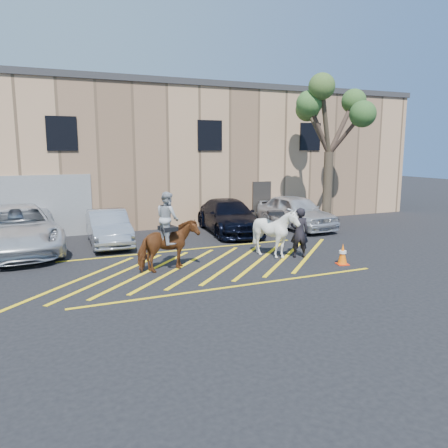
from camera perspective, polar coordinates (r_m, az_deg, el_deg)
name	(u,v)px	position (r m, az deg, el deg)	size (l,w,h in m)	color
ground	(204,263)	(15.28, -2.64, -5.14)	(90.00, 90.00, 0.00)	black
car_white_pickup	(17,229)	(18.52, -25.43, -0.60)	(2.98, 6.46, 1.80)	silver
car_silver_sedan	(108,227)	(18.75, -14.88, -0.43)	(1.51, 4.34, 1.43)	#9A9FA9
car_blue_suv	(229,216)	(20.71, 0.63, 1.01)	(2.16, 5.32, 1.54)	black
car_white_suv	(296,212)	(22.10, 9.34, 1.60)	(1.98, 4.91, 1.67)	silver
handler	(299,233)	(16.12, 9.81, -1.13)	(0.67, 0.44, 1.84)	black
warehouse	(130,154)	(26.32, -12.15, 8.95)	(32.42, 10.20, 7.30)	tan
hatching_zone	(207,265)	(15.00, -2.23, -5.39)	(12.60, 5.12, 0.01)	yellow
mounted_bay	(168,239)	(14.22, -7.32, -2.00)	(2.10, 1.26, 2.59)	brown
saddled_white	(275,232)	(16.01, 6.73, -1.10)	(1.99, 2.10, 1.85)	white
traffic_cone	(343,254)	(15.57, 15.23, -3.81)	(0.46, 0.46, 0.73)	#FF2F0A
tree	(330,111)	(21.91, 13.73, 14.12)	(3.99, 4.37, 7.31)	#493D2C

